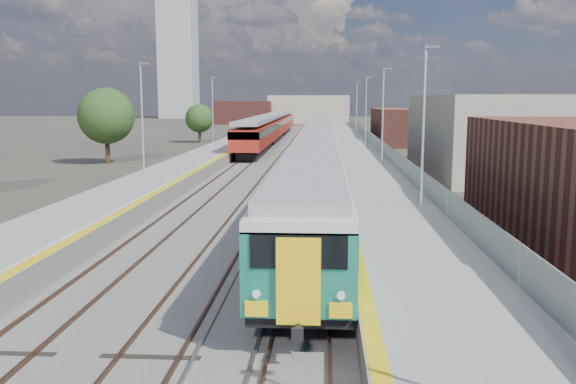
{
  "coord_description": "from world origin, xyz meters",
  "views": [
    {
      "loc": [
        2.07,
        -6.5,
        6.1
      ],
      "look_at": [
        0.53,
        18.93,
        2.2
      ],
      "focal_mm": 38.0,
      "sensor_mm": 36.0,
      "label": 1
    }
  ],
  "objects": [
    {
      "name": "ground",
      "position": [
        0.0,
        50.0,
        0.0
      ],
      "size": [
        320.0,
        320.0,
        0.0
      ],
      "primitive_type": "plane",
      "color": "#47443A",
      "rests_on": "ground"
    },
    {
      "name": "ballast_bed",
      "position": [
        -2.25,
        52.5,
        0.03
      ],
      "size": [
        10.5,
        155.0,
        0.06
      ],
      "primitive_type": "cube",
      "color": "#565451",
      "rests_on": "ground"
    },
    {
      "name": "tracks",
      "position": [
        -1.65,
        54.18,
        0.11
      ],
      "size": [
        8.96,
        160.0,
        0.17
      ],
      "color": "#4C3323",
      "rests_on": "ground"
    },
    {
      "name": "platform_right",
      "position": [
        5.28,
        52.49,
        0.54
      ],
      "size": [
        4.7,
        155.0,
        8.52
      ],
      "color": "slate",
      "rests_on": "ground"
    },
    {
      "name": "platform_left",
      "position": [
        -9.05,
        52.49,
        0.52
      ],
      "size": [
        4.3,
        155.0,
        8.52
      ],
      "color": "slate",
      "rests_on": "ground"
    },
    {
      "name": "buildings",
      "position": [
        -18.12,
        138.6,
        10.7
      ],
      "size": [
        72.0,
        185.5,
        40.0
      ],
      "color": "brown",
      "rests_on": "ground"
    },
    {
      "name": "green_train",
      "position": [
        1.5,
        45.81,
        2.17
      ],
      "size": [
        2.79,
        77.77,
        3.07
      ],
      "color": "black",
      "rests_on": "ground"
    },
    {
      "name": "red_train",
      "position": [
        -5.5,
        80.52,
        2.25
      ],
      "size": [
        3.02,
        61.15,
        3.81
      ],
      "color": "black",
      "rests_on": "ground"
    },
    {
      "name": "tree_b",
      "position": [
        -18.54,
        50.12,
        4.52
      ],
      "size": [
        5.29,
        5.29,
        7.17
      ],
      "color": "#382619",
      "rests_on": "ground"
    },
    {
      "name": "tree_c",
      "position": [
        -15.55,
        78.71,
        3.39
      ],
      "size": [
        3.99,
        3.99,
        5.4
      ],
      "color": "#382619",
      "rests_on": "ground"
    },
    {
      "name": "tree_d",
      "position": [
        21.17,
        59.33,
        3.98
      ],
      "size": [
        4.67,
        4.67,
        6.32
      ],
      "color": "#382619",
      "rests_on": "ground"
    }
  ]
}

